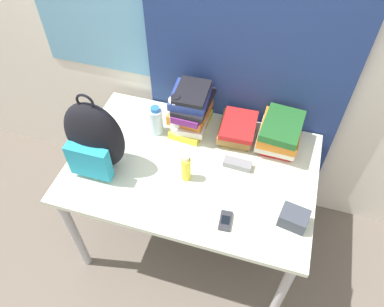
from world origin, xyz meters
TOP-DOWN VIEW (x-y plane):
  - ground_plane at (0.00, 0.00)m, footprint 12.00×12.00m
  - wall_back at (-0.00, 0.95)m, footprint 6.00×0.06m
  - curtain_blue at (0.16, 0.89)m, footprint 1.11×0.04m
  - desk at (0.00, 0.43)m, footprint 1.30×0.86m
  - backpack at (-0.46, 0.30)m, footprint 0.31×0.21m
  - book_stack_left at (-0.09, 0.71)m, footprint 0.22×0.29m
  - book_stack_center at (0.18, 0.71)m, footprint 0.21×0.27m
  - book_stack_right at (0.41, 0.71)m, footprint 0.23×0.30m
  - water_bottle at (-0.27, 0.62)m, footprint 0.07×0.07m
  - sports_bottle at (-0.15, 0.63)m, footprint 0.08×0.08m
  - sunscreen_bottle at (-0.01, 0.35)m, footprint 0.05×0.05m
  - cell_phone at (0.25, 0.15)m, footprint 0.06×0.11m
  - sunglasses_case at (0.23, 0.50)m, footprint 0.15×0.06m
  - camera_pouch at (0.55, 0.24)m, footprint 0.14×0.12m

SIDE VIEW (x-z plane):
  - ground_plane at x=0.00m, z-range 0.00..0.00m
  - desk at x=0.00m, z-range 0.30..1.06m
  - cell_phone at x=0.25m, z-range 0.76..0.77m
  - sunglasses_case at x=0.23m, z-range 0.76..0.79m
  - camera_pouch at x=0.55m, z-range 0.76..0.84m
  - book_stack_center at x=0.18m, z-range 0.76..0.87m
  - sunscreen_bottle at x=-0.01m, z-range 0.75..0.92m
  - water_bottle at x=-0.27m, z-range 0.75..0.94m
  - book_stack_right at x=0.41m, z-range 0.76..0.94m
  - sports_bottle at x=-0.15m, z-range 0.75..1.04m
  - book_stack_left at x=-0.09m, z-range 0.76..1.04m
  - backpack at x=-0.46m, z-range 0.72..1.20m
  - curtain_blue at x=0.16m, z-range 0.00..2.50m
  - wall_back at x=0.00m, z-range 0.00..2.50m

